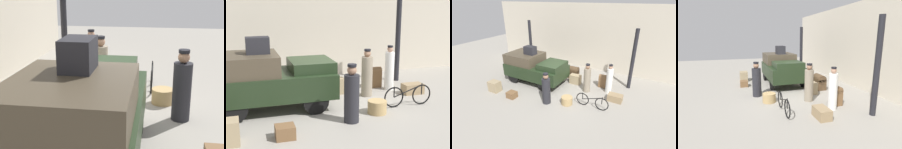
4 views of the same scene
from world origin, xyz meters
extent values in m
plane|color=gray|center=(0.00, 0.00, 0.00)|extent=(30.00, 30.00, 0.00)
cylinder|color=black|center=(3.36, 2.26, 1.70)|extent=(0.20, 0.20, 3.39)
cylinder|color=black|center=(-0.69, 1.20, 0.38)|extent=(0.76, 0.12, 0.76)
cylinder|color=black|center=(-0.69, -0.51, 0.38)|extent=(0.76, 0.12, 0.76)
cube|color=black|center=(-1.82, 0.35, 0.76)|extent=(3.64, 1.87, 0.72)
cube|color=#473D2D|center=(-2.64, 0.35, 1.42)|extent=(2.00, 1.72, 0.59)
cube|color=black|center=(-0.63, 0.35, 1.28)|extent=(1.27, 1.46, 0.33)
torus|color=black|center=(2.68, -0.67, 0.33)|extent=(0.65, 0.04, 0.65)
torus|color=black|center=(1.72, -0.67, 0.33)|extent=(0.65, 0.04, 0.65)
cylinder|color=black|center=(2.20, -0.67, 0.48)|extent=(0.97, 0.04, 0.35)
cylinder|color=black|center=(1.72, -0.67, 0.49)|extent=(0.04, 0.04, 0.33)
cylinder|color=black|center=(2.68, -0.67, 0.51)|extent=(0.04, 0.04, 0.36)
cylinder|color=tan|center=(1.02, -0.98, 0.19)|extent=(0.55, 0.55, 0.38)
cylinder|color=gray|center=(1.38, 0.67, 0.68)|extent=(0.38, 0.38, 1.36)
sphere|color=#936B51|center=(1.38, 0.67, 1.47)|extent=(0.23, 0.23, 0.23)
cylinder|color=black|center=(1.38, 0.67, 1.59)|extent=(0.22, 0.22, 0.06)
cylinder|color=#232328|center=(0.08, -1.37, 0.65)|extent=(0.41, 0.41, 1.31)
sphere|color=#936B51|center=(0.08, -1.37, 1.44)|extent=(0.25, 0.25, 0.25)
cylinder|color=black|center=(0.08, -1.37, 1.57)|extent=(0.24, 0.24, 0.07)
cylinder|color=white|center=(2.47, 1.16, 0.69)|extent=(0.34, 0.34, 1.39)
sphere|color=tan|center=(2.47, 1.16, 1.49)|extent=(0.21, 0.21, 0.21)
cylinder|color=black|center=(2.47, 1.16, 1.60)|extent=(0.20, 0.20, 0.06)
cube|color=#9E8966|center=(0.41, 1.24, 0.28)|extent=(0.65, 0.37, 0.56)
cube|color=brown|center=(2.06, 1.59, 0.32)|extent=(0.54, 0.28, 0.64)
cylinder|color=brown|center=(2.06, 1.59, 0.64)|extent=(0.54, 0.28, 0.28)
cube|color=#937A56|center=(3.03, 0.44, 0.18)|extent=(0.71, 0.43, 0.36)
cube|color=#4C3823|center=(-0.11, 1.92, 0.27)|extent=(0.75, 0.47, 0.55)
cylinder|color=#4C3823|center=(-0.11, 1.92, 0.55)|extent=(0.75, 0.47, 0.47)
cube|color=#232328|center=(-2.18, 0.35, 1.95)|extent=(0.66, 0.47, 0.48)
camera|label=1|loc=(-6.53, -0.80, 2.96)|focal=50.00mm
camera|label=2|loc=(-2.67, -8.81, 3.24)|focal=50.00mm
camera|label=3|loc=(4.47, -7.44, 4.87)|focal=28.00mm
camera|label=4|loc=(7.96, -2.23, 2.67)|focal=28.00mm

